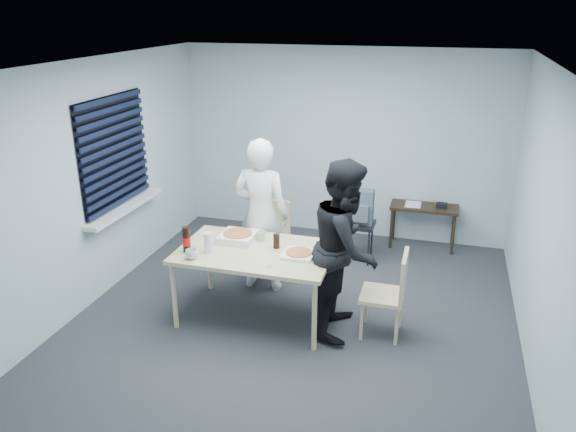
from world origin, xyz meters
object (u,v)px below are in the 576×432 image
(stool, at_px, (359,231))
(side_table, at_px, (424,212))
(chair_far, at_px, (271,232))
(mug_a, at_px, (192,254))
(person_black, at_px, (346,248))
(mug_b, at_px, (262,236))
(person_white, at_px, (261,215))
(backpack, at_px, (360,207))
(chair_right, at_px, (392,289))
(dining_table, at_px, (256,256))
(soda_bottle, at_px, (186,240))

(stool, bearing_deg, side_table, 41.31)
(chair_far, bearing_deg, mug_a, -103.79)
(person_black, xyz_separation_m, mug_b, (-0.94, 0.22, -0.08))
(person_white, relative_size, person_black, 1.00)
(stool, bearing_deg, backpack, -90.00)
(stool, bearing_deg, person_black, -86.19)
(chair_right, distance_m, mug_b, 1.46)
(chair_right, xyz_separation_m, mug_a, (-1.92, -0.39, 0.30))
(dining_table, xyz_separation_m, person_white, (-0.16, 0.67, 0.18))
(stool, height_order, mug_b, mug_b)
(mug_b, bearing_deg, chair_right, -9.47)
(mug_a, bearing_deg, backpack, 56.55)
(side_table, bearing_deg, person_white, -135.74)
(dining_table, xyz_separation_m, backpack, (0.81, 1.67, 0.02))
(dining_table, xyz_separation_m, mug_a, (-0.54, -0.36, 0.11))
(person_white, distance_m, backpack, 1.40)
(chair_right, bearing_deg, mug_a, -168.64)
(mug_b, height_order, soda_bottle, soda_bottle)
(dining_table, relative_size, backpack, 3.55)
(dining_table, height_order, mug_a, mug_a)
(chair_far, height_order, person_black, person_black)
(mug_a, bearing_deg, dining_table, 34.06)
(chair_right, height_order, stool, chair_right)
(side_table, relative_size, mug_a, 7.17)
(dining_table, relative_size, mug_b, 15.68)
(mug_b, relative_size, soda_bottle, 0.38)
(stool, bearing_deg, person_white, -133.63)
(person_white, distance_m, stool, 1.49)
(chair_far, distance_m, soda_bottle, 1.44)
(chair_right, bearing_deg, dining_table, -179.05)
(backpack, bearing_deg, person_black, -89.67)
(chair_far, xyz_separation_m, person_black, (1.10, -1.04, 0.37))
(mug_b, distance_m, soda_bottle, 0.80)
(person_black, relative_size, mug_a, 14.39)
(chair_far, distance_m, backpack, 1.17)
(dining_table, bearing_deg, side_table, 56.37)
(dining_table, distance_m, person_black, 0.93)
(person_white, xyz_separation_m, person_black, (1.08, -0.62, 0.00))
(mug_a, bearing_deg, mug_b, 50.43)
(mug_b, bearing_deg, person_white, 108.97)
(dining_table, bearing_deg, mug_a, -145.94)
(chair_far, xyz_separation_m, mug_a, (-0.36, -1.45, 0.30))
(dining_table, distance_m, chair_right, 1.40)
(backpack, bearing_deg, dining_table, -119.28)
(side_table, bearing_deg, stool, -138.69)
(side_table, height_order, soda_bottle, soda_bottle)
(person_white, bearing_deg, soda_bottle, 60.99)
(soda_bottle, bearing_deg, person_black, 9.53)
(soda_bottle, bearing_deg, side_table, 49.20)
(backpack, distance_m, soda_bottle, 2.39)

